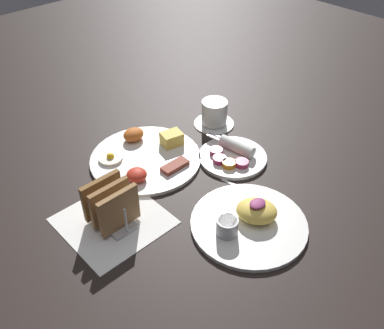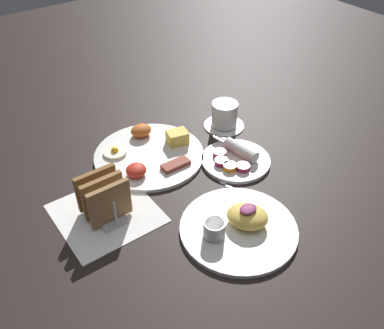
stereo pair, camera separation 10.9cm
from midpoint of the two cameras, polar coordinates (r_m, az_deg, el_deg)
ground_plane at (r=1.06m, az=-4.97°, el=-3.62°), size 3.00×3.00×0.00m
napkin_flat at (r=1.01m, az=-13.53°, el=-7.42°), size 0.22×0.22×0.00m
plate_breakfast at (r=1.16m, az=-8.89°, el=1.01°), size 0.30×0.30×0.05m
plate_condiments at (r=1.15m, az=2.77°, el=1.14°), size 0.18×0.20×0.04m
plate_foreground at (r=0.97m, az=4.40°, el=-7.60°), size 0.26×0.26×0.06m
toast_rack at (r=0.98m, az=-13.96°, el=-5.38°), size 0.10×0.12×0.10m
coffee_cup at (r=1.28m, az=0.55°, el=6.67°), size 0.12×0.12×0.08m
teaspoon at (r=1.05m, az=5.08°, el=-3.74°), size 0.04×0.13×0.01m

